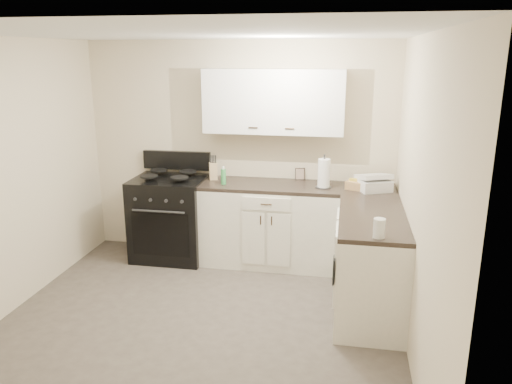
% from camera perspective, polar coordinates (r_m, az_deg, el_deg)
% --- Properties ---
extents(floor, '(3.60, 3.60, 0.00)m').
position_cam_1_polar(floor, '(4.66, -6.65, -14.83)').
color(floor, '#473F38').
rests_on(floor, ground).
extents(ceiling, '(3.60, 3.60, 0.00)m').
position_cam_1_polar(ceiling, '(4.03, -7.80, 17.56)').
color(ceiling, white).
rests_on(ceiling, wall_back).
extents(wall_back, '(3.60, 0.00, 3.60)m').
position_cam_1_polar(wall_back, '(5.87, -1.94, 4.75)').
color(wall_back, beige).
rests_on(wall_back, ground).
extents(wall_right, '(0.00, 3.60, 3.60)m').
position_cam_1_polar(wall_right, '(4.03, 18.07, -1.08)').
color(wall_right, beige).
rests_on(wall_right, ground).
extents(wall_left, '(0.00, 3.60, 3.60)m').
position_cam_1_polar(wall_left, '(5.01, -27.24, 1.12)').
color(wall_left, beige).
rests_on(wall_left, ground).
extents(wall_front, '(3.60, 0.00, 3.60)m').
position_cam_1_polar(wall_front, '(2.62, -19.15, -10.21)').
color(wall_front, beige).
rests_on(wall_front, ground).
extents(base_cabinets_back, '(1.55, 0.60, 0.90)m').
position_cam_1_polar(base_cabinets_back, '(5.72, 1.67, -3.85)').
color(base_cabinets_back, silver).
rests_on(base_cabinets_back, floor).
extents(base_cabinets_right, '(0.60, 1.90, 0.90)m').
position_cam_1_polar(base_cabinets_right, '(5.06, 12.73, -6.89)').
color(base_cabinets_right, silver).
rests_on(base_cabinets_right, floor).
extents(countertop_back, '(1.55, 0.60, 0.04)m').
position_cam_1_polar(countertop_back, '(5.58, 1.71, 0.71)').
color(countertop_back, black).
rests_on(countertop_back, base_cabinets_back).
extents(countertop_right, '(0.60, 1.90, 0.04)m').
position_cam_1_polar(countertop_right, '(4.90, 13.05, -1.81)').
color(countertop_right, black).
rests_on(countertop_right, base_cabinets_right).
extents(upper_cabinets, '(1.55, 0.30, 0.70)m').
position_cam_1_polar(upper_cabinets, '(5.57, 2.02, 10.30)').
color(upper_cabinets, white).
rests_on(upper_cabinets, wall_back).
extents(stove, '(0.83, 0.71, 1.00)m').
position_cam_1_polar(stove, '(5.98, -9.70, -3.10)').
color(stove, black).
rests_on(stove, floor).
extents(knife_block, '(0.11, 0.11, 0.20)m').
position_cam_1_polar(knife_block, '(5.78, -4.90, 2.39)').
color(knife_block, tan).
rests_on(knife_block, countertop_back).
extents(paper_towel, '(0.15, 0.15, 0.32)m').
position_cam_1_polar(paper_towel, '(5.44, 7.77, 2.12)').
color(paper_towel, white).
rests_on(paper_towel, countertop_back).
extents(soap_bottle, '(0.07, 0.07, 0.17)m').
position_cam_1_polar(soap_bottle, '(5.56, -3.74, 1.76)').
color(soap_bottle, green).
rests_on(soap_bottle, countertop_back).
extents(picture_frame, '(0.12, 0.06, 0.14)m').
position_cam_1_polar(picture_frame, '(5.77, 5.05, 2.07)').
color(picture_frame, black).
rests_on(picture_frame, countertop_back).
extents(wicker_basket, '(0.31, 0.26, 0.09)m').
position_cam_1_polar(wicker_basket, '(5.46, 11.74, 0.75)').
color(wicker_basket, tan).
rests_on(wicker_basket, countertop_right).
extents(countertop_grill, '(0.41, 0.40, 0.12)m').
position_cam_1_polar(countertop_grill, '(5.46, 13.24, 0.82)').
color(countertop_grill, silver).
rests_on(countertop_grill, countertop_right).
extents(glass_jar, '(0.12, 0.12, 0.16)m').
position_cam_1_polar(glass_jar, '(4.07, 13.90, -4.03)').
color(glass_jar, silver).
rests_on(glass_jar, countertop_right).
extents(oven_mitt_near, '(0.02, 0.14, 0.24)m').
position_cam_1_polar(oven_mitt_near, '(4.57, 8.89, -8.78)').
color(oven_mitt_near, black).
rests_on(oven_mitt_near, base_cabinets_right).
extents(oven_mitt_far, '(0.02, 0.14, 0.24)m').
position_cam_1_polar(oven_mitt_far, '(4.68, 8.90, -8.86)').
color(oven_mitt_far, black).
rests_on(oven_mitt_far, base_cabinets_right).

